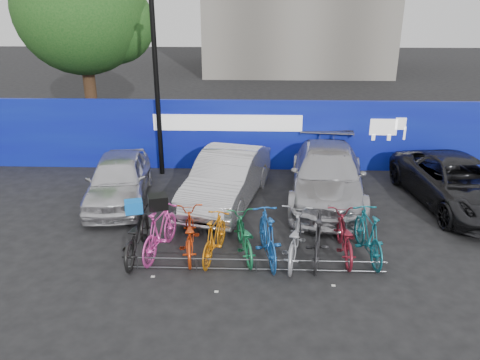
{
  "coord_description": "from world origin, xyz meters",
  "views": [
    {
      "loc": [
        -0.04,
        -9.37,
        5.53
      ],
      "look_at": [
        -0.44,
        2.0,
        1.11
      ],
      "focal_mm": 35.0,
      "sensor_mm": 36.0,
      "label": 1
    }
  ],
  "objects_px": {
    "bike_2": "(189,234)",
    "bike_7": "(318,237)",
    "bike_0": "(136,234)",
    "bike_9": "(368,235)",
    "car_0": "(119,179)",
    "lamppost": "(156,76)",
    "car_2": "(327,175)",
    "car_3": "(458,183)",
    "bike_3": "(215,237)",
    "bike_rack": "(256,265)",
    "bike_5": "(268,236)",
    "car_1": "(227,178)",
    "bike_6": "(294,238)",
    "bike_4": "(244,236)",
    "bike_1": "(160,231)",
    "tree": "(87,11)",
    "bike_8": "(344,236)"
  },
  "relations": [
    {
      "from": "bike_2",
      "to": "car_3",
      "type": "bearing_deg",
      "value": -165.61
    },
    {
      "from": "bike_4",
      "to": "bike_5",
      "type": "distance_m",
      "value": 0.58
    },
    {
      "from": "bike_3",
      "to": "bike_5",
      "type": "height_order",
      "value": "bike_5"
    },
    {
      "from": "car_0",
      "to": "car_2",
      "type": "bearing_deg",
      "value": -3.5
    },
    {
      "from": "car_0",
      "to": "bike_0",
      "type": "relative_size",
      "value": 1.95
    },
    {
      "from": "bike_0",
      "to": "bike_9",
      "type": "xyz_separation_m",
      "value": [
        5.25,
        0.1,
        0.03
      ]
    },
    {
      "from": "bike_rack",
      "to": "bike_6",
      "type": "distance_m",
      "value": 1.07
    },
    {
      "from": "bike_5",
      "to": "lamppost",
      "type": "bearing_deg",
      "value": -67.13
    },
    {
      "from": "bike_5",
      "to": "bike_0",
      "type": "bearing_deg",
      "value": -10.68
    },
    {
      "from": "bike_5",
      "to": "car_1",
      "type": "bearing_deg",
      "value": -80.14
    },
    {
      "from": "bike_1",
      "to": "bike_4",
      "type": "distance_m",
      "value": 1.92
    },
    {
      "from": "car_2",
      "to": "bike_2",
      "type": "relative_size",
      "value": 2.67
    },
    {
      "from": "bike_5",
      "to": "bike_2",
      "type": "bearing_deg",
      "value": -15.81
    },
    {
      "from": "bike_5",
      "to": "bike_7",
      "type": "bearing_deg",
      "value": 170.97
    },
    {
      "from": "car_2",
      "to": "bike_rack",
      "type": "bearing_deg",
      "value": -110.15
    },
    {
      "from": "bike_4",
      "to": "car_1",
      "type": "bearing_deg",
      "value": -91.39
    },
    {
      "from": "tree",
      "to": "bike_6",
      "type": "height_order",
      "value": "tree"
    },
    {
      "from": "bike_5",
      "to": "bike_9",
      "type": "relative_size",
      "value": 1.01
    },
    {
      "from": "bike_1",
      "to": "bike_6",
      "type": "relative_size",
      "value": 0.94
    },
    {
      "from": "car_1",
      "to": "lamppost",
      "type": "bearing_deg",
      "value": 149.11
    },
    {
      "from": "car_2",
      "to": "bike_0",
      "type": "relative_size",
      "value": 2.47
    },
    {
      "from": "car_0",
      "to": "lamppost",
      "type": "bearing_deg",
      "value": 64.38
    },
    {
      "from": "bike_rack",
      "to": "car_0",
      "type": "distance_m",
      "value": 5.42
    },
    {
      "from": "bike_rack",
      "to": "bike_4",
      "type": "relative_size",
      "value": 3.13
    },
    {
      "from": "bike_rack",
      "to": "car_3",
      "type": "xyz_separation_m",
      "value": [
        5.68,
        3.65,
        0.52
      ]
    },
    {
      "from": "bike_5",
      "to": "bike_7",
      "type": "xyz_separation_m",
      "value": [
        1.12,
        0.01,
        -0.01
      ]
    },
    {
      "from": "car_3",
      "to": "bike_4",
      "type": "bearing_deg",
      "value": -160.96
    },
    {
      "from": "bike_rack",
      "to": "bike_1",
      "type": "height_order",
      "value": "bike_1"
    },
    {
      "from": "lamppost",
      "to": "car_0",
      "type": "distance_m",
      "value": 3.58
    },
    {
      "from": "bike_2",
      "to": "bike_5",
      "type": "bearing_deg",
      "value": 165.79
    },
    {
      "from": "bike_2",
      "to": "bike_5",
      "type": "height_order",
      "value": "bike_5"
    },
    {
      "from": "car_0",
      "to": "car_3",
      "type": "height_order",
      "value": "car_0"
    },
    {
      "from": "bike_9",
      "to": "bike_7",
      "type": "bearing_deg",
      "value": 2.31
    },
    {
      "from": "bike_3",
      "to": "bike_9",
      "type": "xyz_separation_m",
      "value": [
        3.46,
        0.14,
        0.06
      ]
    },
    {
      "from": "car_3",
      "to": "bike_3",
      "type": "xyz_separation_m",
      "value": [
        -6.62,
        -3.1,
        -0.17
      ]
    },
    {
      "from": "bike_2",
      "to": "bike_3",
      "type": "relative_size",
      "value": 1.11
    },
    {
      "from": "bike_2",
      "to": "bike_9",
      "type": "bearing_deg",
      "value": 171.84
    },
    {
      "from": "bike_rack",
      "to": "bike_0",
      "type": "xyz_separation_m",
      "value": [
        -2.73,
        0.59,
        0.38
      ]
    },
    {
      "from": "bike_4",
      "to": "tree",
      "type": "bearing_deg",
      "value": -69.03
    },
    {
      "from": "bike_rack",
      "to": "bike_5",
      "type": "bearing_deg",
      "value": 64.28
    },
    {
      "from": "bike_2",
      "to": "bike_7",
      "type": "xyz_separation_m",
      "value": [
        2.92,
        -0.2,
        0.07
      ]
    },
    {
      "from": "bike_2",
      "to": "bike_7",
      "type": "bearing_deg",
      "value": 168.38
    },
    {
      "from": "bike_0",
      "to": "car_2",
      "type": "bearing_deg",
      "value": -144.09
    },
    {
      "from": "car_0",
      "to": "car_1",
      "type": "bearing_deg",
      "value": -6.5
    },
    {
      "from": "car_3",
      "to": "bike_1",
      "type": "height_order",
      "value": "car_3"
    },
    {
      "from": "bike_1",
      "to": "car_1",
      "type": "bearing_deg",
      "value": -101.92
    },
    {
      "from": "bike_rack",
      "to": "bike_4",
      "type": "xyz_separation_m",
      "value": [
        -0.29,
        0.7,
        0.31
      ]
    },
    {
      "from": "bike_6",
      "to": "bike_8",
      "type": "xyz_separation_m",
      "value": [
        1.15,
        0.19,
        -0.04
      ]
    },
    {
      "from": "bike_5",
      "to": "car_0",
      "type": "bearing_deg",
      "value": -45.84
    },
    {
      "from": "bike_3",
      "to": "car_1",
      "type": "bearing_deg",
      "value": -79.31
    }
  ]
}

